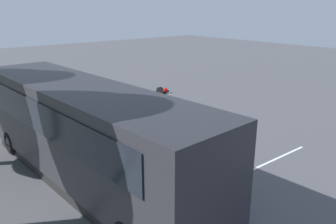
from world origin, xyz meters
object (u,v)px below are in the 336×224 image
at_px(spectator_far_left, 175,144).
at_px(spectator_right, 127,123).
at_px(tour_bus, 84,134).
at_px(traffic_cone, 180,112).
at_px(spectator_centre, 141,131).
at_px(stunt_motorcycle, 161,97).
at_px(parked_motorcycle_silver, 199,178).
at_px(spectator_left, 157,135).

distance_m(spectator_far_left, spectator_right, 3.08).
bearing_deg(tour_bus, traffic_cone, -66.11).
xyz_separation_m(tour_bus, spectator_far_left, (-1.53, -2.57, -0.55)).
height_order(spectator_centre, stunt_motorcycle, spectator_centre).
xyz_separation_m(tour_bus, traffic_cone, (3.04, -6.87, -1.34)).
distance_m(spectator_centre, parked_motorcycle_silver, 3.55).
bearing_deg(spectator_far_left, spectator_right, -1.49).
bearing_deg(traffic_cone, tour_bus, 113.89).
bearing_deg(stunt_motorcycle, spectator_left, 140.12).
relative_size(stunt_motorcycle, traffic_cone, 3.26).
relative_size(parked_motorcycle_silver, traffic_cone, 3.24).
relative_size(spectator_far_left, spectator_centre, 1.10).
bearing_deg(parked_motorcycle_silver, spectator_left, -7.39).
height_order(spectator_centre, spectator_right, spectator_right).
distance_m(spectator_far_left, parked_motorcycle_silver, 1.58).
bearing_deg(tour_bus, stunt_motorcycle, -54.95).
relative_size(spectator_far_left, spectator_left, 1.00).
bearing_deg(spectator_right, parked_motorcycle_silver, 175.77).
bearing_deg(traffic_cone, stunt_motorcycle, -10.07).
bearing_deg(spectator_centre, parked_motorcycle_silver, 175.38).
height_order(tour_bus, spectator_far_left, tour_bus).
distance_m(tour_bus, spectator_far_left, 3.04).
distance_m(spectator_far_left, stunt_motorcycle, 8.10).
bearing_deg(tour_bus, spectator_far_left, -120.79).
relative_size(spectator_left, traffic_cone, 2.88).
distance_m(spectator_left, parked_motorcycle_silver, 2.63).
bearing_deg(traffic_cone, spectator_left, 129.33).
height_order(spectator_far_left, stunt_motorcycle, spectator_far_left).
bearing_deg(spectator_far_left, spectator_left, -3.91).
bearing_deg(tour_bus, parked_motorcycle_silver, -142.05).
height_order(spectator_left, parked_motorcycle_silver, spectator_left).
bearing_deg(parked_motorcycle_silver, stunt_motorcycle, -31.49).
height_order(tour_bus, spectator_centre, tour_bus).
height_order(spectator_left, spectator_right, spectator_left).
xyz_separation_m(spectator_left, stunt_motorcycle, (5.50, -4.59, -0.48)).
distance_m(spectator_right, traffic_cone, 4.54).
height_order(spectator_centre, parked_motorcycle_silver, spectator_centre).
relative_size(spectator_far_left, parked_motorcycle_silver, 0.89).
xyz_separation_m(tour_bus, spectator_centre, (0.54, -2.59, -0.67)).
height_order(tour_bus, spectator_right, tour_bus).
relative_size(tour_bus, stunt_motorcycle, 5.44).
bearing_deg(spectator_left, tour_bus, 80.88).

